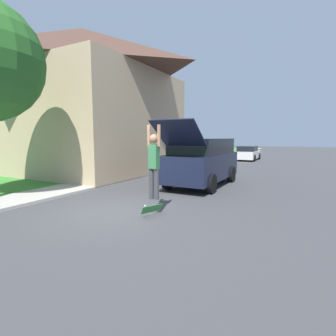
% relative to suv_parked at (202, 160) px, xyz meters
% --- Properties ---
extents(ground_plane, '(120.00, 120.00, 0.00)m').
position_rel_suv_parked_xyz_m(ground_plane, '(-0.86, -5.00, -1.12)').
color(ground_plane, '#3D3D3F').
extents(lawn, '(10.00, 80.00, 0.08)m').
position_rel_suv_parked_xyz_m(lawn, '(-8.86, 1.00, -1.08)').
color(lawn, '#387F2D').
rests_on(lawn, ground_plane).
extents(sidewalk, '(1.80, 80.00, 0.10)m').
position_rel_suv_parked_xyz_m(sidewalk, '(-4.46, 1.00, -1.07)').
color(sidewalk, '#ADA89E').
rests_on(sidewalk, ground_plane).
extents(house, '(10.71, 9.55, 8.68)m').
position_rel_suv_parked_xyz_m(house, '(-8.50, 1.39, 3.47)').
color(house, tan).
rests_on(house, lawn).
extents(suv_parked, '(2.11, 5.46, 2.75)m').
position_rel_suv_parked_xyz_m(suv_parked, '(0.00, 0.00, 0.00)').
color(suv_parked, black).
rests_on(suv_parked, ground_plane).
extents(car_down_street, '(1.88, 4.20, 1.32)m').
position_rel_suv_parked_xyz_m(car_down_street, '(-0.92, 14.39, -0.49)').
color(car_down_street, silver).
rests_on(car_down_street, ground_plane).
extents(skateboarder, '(0.41, 0.24, 2.06)m').
position_rel_suv_parked_xyz_m(skateboarder, '(0.42, -4.82, 0.38)').
color(skateboarder, '#38383D').
rests_on(skateboarder, ground_plane).
extents(skateboard, '(0.27, 0.80, 0.28)m').
position_rel_suv_parked_xyz_m(skateboard, '(0.45, -5.00, -0.91)').
color(skateboard, '#337F3D').
rests_on(skateboard, ground_plane).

